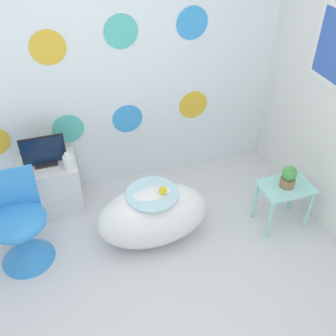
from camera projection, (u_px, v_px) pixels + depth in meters
name	position (u px, v px, depth m)	size (l,w,h in m)	color
wall_back_dotted	(92.00, 64.00, 3.37)	(4.53, 0.05, 2.60)	white
bathtub	(153.00, 215.00, 3.37)	(0.97, 0.53, 0.55)	white
rubber_duck	(163.00, 190.00, 3.16)	(0.07, 0.07, 0.08)	yellow
chair	(21.00, 235.00, 3.18)	(0.47, 0.47, 0.81)	#338CE0
tv_cabinet	(52.00, 186.00, 3.69)	(0.51, 0.41, 0.53)	silver
tv	(44.00, 152.00, 3.45)	(0.38, 0.12, 0.29)	black
vase	(69.00, 162.00, 3.43)	(0.10, 0.10, 0.16)	white
side_table	(284.00, 193.00, 3.46)	(0.44, 0.32, 0.45)	#99E0D8
potted_plant_left	(289.00, 177.00, 3.34)	(0.13, 0.13, 0.20)	#8C6B4C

